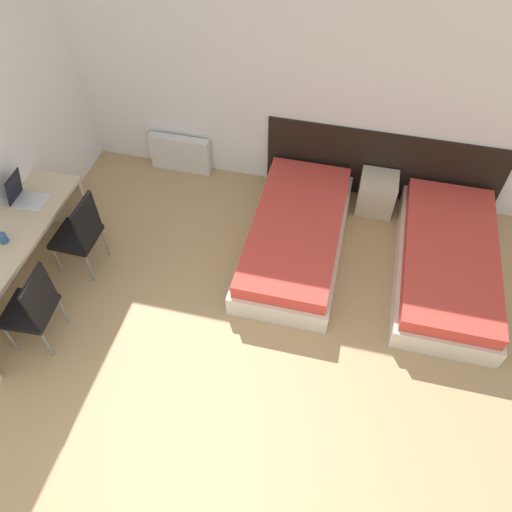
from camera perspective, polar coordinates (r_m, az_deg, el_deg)
The scene contains 12 objects.
ground_plane at distance 4.31m, azimuth -7.40°, elevation -26.74°, with size 20.00×20.00×0.00m, color tan.
wall_back at distance 5.54m, azimuth 4.52°, elevation 19.31°, with size 6.02×0.05×2.70m.
headboard_panel at distance 5.99m, azimuth 14.19°, elevation 9.94°, with size 2.68×0.03×0.90m.
bed_near_window at distance 5.39m, azimuth 4.56°, elevation 2.38°, with size 0.99×2.05×0.40m.
bed_near_door at distance 5.50m, azimuth 20.99°, elevation -0.63°, with size 0.99×2.05×0.40m.
nightstand at distance 5.96m, azimuth 13.63°, elevation 7.00°, with size 0.42×0.38×0.46m.
radiator at distance 6.39m, azimuth -8.65°, elevation 11.49°, with size 0.75×0.12×0.47m.
desk at distance 5.23m, azimuth -26.15°, elevation 0.23°, with size 0.54×1.97×0.75m.
chair_near_laptop at distance 5.27m, azimuth -19.45°, elevation 2.55°, with size 0.43×0.43×0.94m.
chair_near_notebook at distance 4.84m, azimuth -24.11°, elevation -5.33°, with size 0.45×0.45×0.94m.
laptop at distance 5.39m, azimuth -24.89°, elevation 6.24°, with size 0.32×0.26×0.32m.
mug at distance 5.09m, azimuth -26.95°, elevation 1.83°, with size 0.08×0.08×0.09m.
Camera 1 is at (0.71, -0.81, 4.18)m, focal length 35.00 mm.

